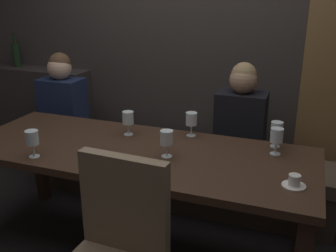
# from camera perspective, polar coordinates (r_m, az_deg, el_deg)

# --- Properties ---
(ground) EXTENTS (9.00, 9.00, 0.00)m
(ground) POSITION_cam_1_polar(r_m,az_deg,el_deg) (2.80, -4.30, -17.47)
(ground) COLOR black
(back_wall_tiled) EXTENTS (6.00, 0.12, 3.00)m
(back_wall_tiled) POSITION_cam_1_polar(r_m,az_deg,el_deg) (3.39, 3.95, 16.39)
(back_wall_tiled) COLOR #383330
(back_wall_tiled) RESTS_ON ground
(back_counter) EXTENTS (1.10, 0.28, 0.95)m
(back_counter) POSITION_cam_1_polar(r_m,az_deg,el_deg) (4.14, -18.19, 1.57)
(back_counter) COLOR #2F2B29
(back_counter) RESTS_ON ground
(dining_table) EXTENTS (2.20, 0.84, 0.74)m
(dining_table) POSITION_cam_1_polar(r_m,az_deg,el_deg) (2.46, -4.68, -5.26)
(dining_table) COLOR #342217
(dining_table) RESTS_ON ground
(banquette_bench) EXTENTS (2.50, 0.44, 0.45)m
(banquette_bench) POSITION_cam_1_polar(r_m,az_deg,el_deg) (3.23, 0.77, -7.22)
(banquette_bench) COLOR #40352A
(banquette_bench) RESTS_ON ground
(chair_near_side) EXTENTS (0.46, 0.46, 0.98)m
(chair_near_side) POSITION_cam_1_polar(r_m,az_deg,el_deg) (1.87, -7.92, -17.56)
(chair_near_side) COLOR #3D281C
(chair_near_side) RESTS_ON ground
(diner_redhead) EXTENTS (0.36, 0.24, 0.73)m
(diner_redhead) POSITION_cam_1_polar(r_m,az_deg,el_deg) (3.46, -15.21, 3.95)
(diner_redhead) COLOR #192342
(diner_redhead) RESTS_ON banquette_bench
(diner_bearded) EXTENTS (0.36, 0.24, 0.74)m
(diner_bearded) POSITION_cam_1_polar(r_m,az_deg,el_deg) (2.92, 10.65, 1.55)
(diner_bearded) COLOR black
(diner_bearded) RESTS_ON banquette_bench
(wine_bottle_dark_red) EXTENTS (0.08, 0.08, 0.33)m
(wine_bottle_dark_red) POSITION_cam_1_polar(r_m,az_deg,el_deg) (4.16, -21.31, 9.76)
(wine_bottle_dark_red) COLOR black
(wine_bottle_dark_red) RESTS_ON back_counter
(wine_glass_near_right) EXTENTS (0.08, 0.08, 0.16)m
(wine_glass_near_right) POSITION_cam_1_polar(r_m,az_deg,el_deg) (2.63, -5.88, 1.12)
(wine_glass_near_right) COLOR silver
(wine_glass_near_right) RESTS_ON dining_table
(wine_glass_end_left) EXTENTS (0.08, 0.08, 0.16)m
(wine_glass_end_left) POSITION_cam_1_polar(r_m,az_deg,el_deg) (2.40, 15.63, -1.50)
(wine_glass_end_left) COLOR silver
(wine_glass_end_left) RESTS_ON dining_table
(wine_glass_center_front) EXTENTS (0.08, 0.08, 0.16)m
(wine_glass_center_front) POSITION_cam_1_polar(r_m,az_deg,el_deg) (2.27, -0.20, -1.90)
(wine_glass_center_front) COLOR silver
(wine_glass_center_front) RESTS_ON dining_table
(wine_glass_far_left) EXTENTS (0.08, 0.08, 0.16)m
(wine_glass_far_left) POSITION_cam_1_polar(r_m,az_deg,el_deg) (2.60, 3.45, 0.90)
(wine_glass_far_left) COLOR silver
(wine_glass_far_left) RESTS_ON dining_table
(wine_glass_near_left) EXTENTS (0.08, 0.08, 0.16)m
(wine_glass_near_left) POSITION_cam_1_polar(r_m,az_deg,el_deg) (2.40, -19.28, -1.72)
(wine_glass_near_left) COLOR silver
(wine_glass_near_left) RESTS_ON dining_table
(wine_glass_end_right) EXTENTS (0.08, 0.08, 0.16)m
(wine_glass_end_right) POSITION_cam_1_polar(r_m,az_deg,el_deg) (2.51, 15.64, -0.46)
(wine_glass_end_right) COLOR silver
(wine_glass_end_right) RESTS_ON dining_table
(espresso_cup) EXTENTS (0.12, 0.12, 0.06)m
(espresso_cup) POSITION_cam_1_polar(r_m,az_deg,el_deg) (2.07, 17.99, -7.77)
(espresso_cup) COLOR white
(espresso_cup) RESTS_ON dining_table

